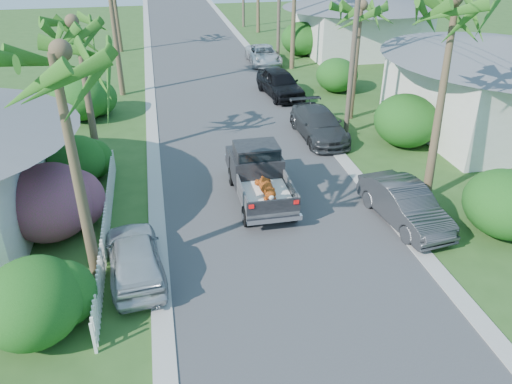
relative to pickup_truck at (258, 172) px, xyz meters
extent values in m
plane|color=#2C501E|center=(0.24, -7.44, -1.01)|extent=(120.00, 120.00, 0.00)
cube|color=#38383A|center=(0.24, 17.56, -1.00)|extent=(8.00, 100.00, 0.02)
cube|color=#A5A39E|center=(-4.06, 17.56, -0.98)|extent=(0.60, 100.00, 0.06)
cube|color=#A5A39E|center=(4.54, 17.56, -0.98)|extent=(0.60, 100.00, 0.06)
cylinder|color=black|center=(-0.85, -2.21, -0.63)|extent=(0.28, 0.76, 0.76)
cylinder|color=black|center=(0.85, -2.21, -0.63)|extent=(0.28, 0.76, 0.76)
cylinder|color=black|center=(-0.85, 1.04, -0.63)|extent=(0.28, 0.76, 0.76)
cylinder|color=black|center=(0.85, 1.04, -0.63)|extent=(0.28, 0.76, 0.76)
cube|color=slate|center=(0.00, -1.56, -0.39)|extent=(1.90, 2.40, 0.24)
cube|color=slate|center=(-0.92, -1.56, -0.01)|extent=(0.06, 2.40, 0.55)
cube|color=slate|center=(0.92, -1.56, -0.01)|extent=(0.06, 2.40, 0.55)
cube|color=black|center=(0.00, -2.73, -0.03)|extent=(1.92, 0.08, 0.52)
cube|color=silver|center=(0.00, -2.89, -0.46)|extent=(1.98, 0.18, 0.18)
cube|color=red|center=(-0.80, -2.78, 0.09)|extent=(0.18, 0.05, 0.14)
cube|color=red|center=(0.80, -2.78, 0.09)|extent=(0.18, 0.05, 0.14)
cube|color=black|center=(0.00, 0.29, 0.04)|extent=(1.94, 1.65, 1.10)
cube|color=black|center=(0.00, 0.29, 0.77)|extent=(1.70, 1.35, 0.55)
cube|color=black|center=(0.00, -0.38, 0.74)|extent=(1.60, 0.05, 0.45)
cube|color=black|center=(0.00, 1.54, -0.11)|extent=(1.94, 1.20, 0.80)
cube|color=white|center=(0.00, -1.56, -0.19)|extent=(1.70, 2.10, 0.16)
ellipsoid|color=#FF5F15|center=(0.00, -1.46, 0.11)|extent=(0.48, 1.25, 0.43)
sphere|color=#FF5F15|center=(0.00, -2.21, 0.19)|extent=(0.40, 0.40, 0.40)
ellipsoid|color=white|center=(0.00, -1.46, 0.01)|extent=(0.32, 0.86, 0.18)
imported|color=#303235|center=(4.78, -3.12, -0.29)|extent=(2.06, 4.52, 1.44)
imported|color=#2F3134|center=(4.22, 5.24, -0.30)|extent=(2.12, 4.96, 1.42)
imported|color=black|center=(3.95, 12.28, -0.20)|extent=(2.46, 4.96, 1.63)
imported|color=silver|center=(4.63, 20.30, -0.34)|extent=(2.31, 4.86, 1.34)
imported|color=#B8BBC0|center=(-4.76, -4.38, -0.32)|extent=(2.07, 4.21, 1.38)
cone|color=brown|center=(-5.96, -4.44, 2.49)|extent=(0.36, 0.71, 7.01)
cone|color=brown|center=(-6.56, 4.56, 2.09)|extent=(0.36, 0.61, 6.21)
cone|color=brown|center=(-5.76, 14.56, 2.99)|extent=(0.36, 0.36, 8.00)
cone|color=brown|center=(-6.26, 26.56, 2.24)|extent=(0.36, 0.75, 6.51)
cone|color=brown|center=(6.54, -1.44, 2.74)|extent=(0.36, 0.73, 7.51)
cone|color=brown|center=(6.84, 7.56, 1.99)|extent=(0.36, 0.54, 6.01)
cone|color=brown|center=(6.44, 18.56, 3.09)|extent=(0.36, 0.36, 8.20)
ellipsoid|color=#154112|center=(-7.26, -6.44, 0.09)|extent=(2.60, 2.86, 2.20)
ellipsoid|color=#C51C77|center=(-7.56, -1.44, 0.29)|extent=(3.00, 3.30, 2.60)
ellipsoid|color=#154112|center=(-7.16, 2.56, -0.01)|extent=(2.40, 2.64, 2.00)
ellipsoid|color=#154112|center=(-7.76, 10.56, 0.19)|extent=(3.20, 3.52, 2.40)
ellipsoid|color=#154112|center=(7.84, -4.44, 0.14)|extent=(2.80, 3.08, 2.30)
ellipsoid|color=#154112|center=(8.04, 3.56, 0.24)|extent=(3.00, 3.30, 2.50)
ellipsoid|color=#154112|center=(7.74, 12.56, 0.04)|extent=(2.60, 2.86, 2.10)
ellipsoid|color=#154112|center=(8.24, 22.56, 0.29)|extent=(3.20, 3.52, 2.60)
cube|color=white|center=(-5.76, -1.94, -0.51)|extent=(0.10, 11.00, 1.00)
cube|color=silver|center=(13.24, 4.56, 0.89)|extent=(8.00, 9.00, 3.80)
cone|color=#595B60|center=(13.24, 4.56, 3.29)|extent=(6.48, 6.48, 1.00)
cube|color=silver|center=(13.24, 22.56, 0.79)|extent=(9.00, 8.00, 3.60)
cone|color=#595B60|center=(13.24, 22.56, 3.09)|extent=(6.48, 6.48, 1.00)
cylinder|color=brown|center=(5.84, 5.56, 3.49)|extent=(0.26, 0.26, 9.00)
cylinder|color=brown|center=(5.84, 20.56, 3.49)|extent=(0.26, 0.26, 9.00)
camera|label=1|loc=(-3.59, -17.31, 8.75)|focal=35.00mm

